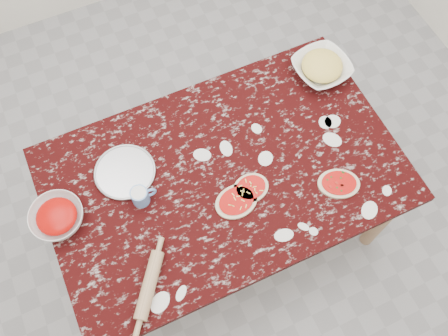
% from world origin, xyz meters
% --- Properties ---
extents(ground, '(4.00, 4.00, 0.00)m').
position_xyz_m(ground, '(0.00, 0.00, 0.00)').
color(ground, gray).
extents(worktable, '(1.60, 1.00, 0.75)m').
position_xyz_m(worktable, '(0.00, 0.00, 0.67)').
color(worktable, black).
rests_on(worktable, ground).
extents(pizza_tray, '(0.35, 0.35, 0.01)m').
position_xyz_m(pizza_tray, '(-0.41, 0.19, 0.76)').
color(pizza_tray, '#B2B2B7').
rests_on(pizza_tray, worktable).
extents(sauce_bowl, '(0.28, 0.28, 0.07)m').
position_xyz_m(sauce_bowl, '(-0.74, 0.09, 0.79)').
color(sauce_bowl, white).
rests_on(sauce_bowl, worktable).
extents(cheese_bowl, '(0.30, 0.30, 0.07)m').
position_xyz_m(cheese_bowl, '(0.67, 0.31, 0.78)').
color(cheese_bowl, white).
rests_on(cheese_bowl, worktable).
extents(flour_mug, '(0.11, 0.08, 0.09)m').
position_xyz_m(flour_mug, '(-0.38, 0.03, 0.80)').
color(flour_mug, '#6598DE').
rests_on(flour_mug, worktable).
extents(pizza_left, '(0.21, 0.17, 0.02)m').
position_xyz_m(pizza_left, '(-0.01, -0.15, 0.76)').
color(pizza_left, beige).
rests_on(pizza_left, worktable).
extents(pizza_mid, '(0.17, 0.15, 0.02)m').
position_xyz_m(pizza_mid, '(0.08, -0.12, 0.76)').
color(pizza_mid, beige).
rests_on(pizza_mid, worktable).
extents(pizza_right, '(0.23, 0.21, 0.02)m').
position_xyz_m(pizza_right, '(0.44, -0.27, 0.76)').
color(pizza_right, beige).
rests_on(pizza_right, worktable).
extents(rolling_pin, '(0.21, 0.26, 0.06)m').
position_xyz_m(rolling_pin, '(-0.49, -0.34, 0.78)').
color(rolling_pin, tan).
rests_on(rolling_pin, worktable).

